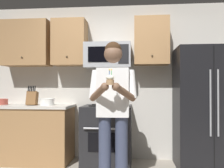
{
  "coord_description": "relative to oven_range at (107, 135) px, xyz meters",
  "views": [
    {
      "loc": [
        0.3,
        -2.48,
        1.22
      ],
      "look_at": [
        0.01,
        0.46,
        1.25
      ],
      "focal_mm": 39.49,
      "sensor_mm": 36.0,
      "label": 1
    }
  ],
  "objects": [
    {
      "name": "bowl_small_colored",
      "position": [
        -1.77,
        0.05,
        0.51
      ],
      "size": [
        0.21,
        0.21,
        0.09
      ],
      "color": "#B24C3F",
      "rests_on": "counter_left"
    },
    {
      "name": "bowl_large_white",
      "position": [
        -0.97,
        -0.02,
        0.52
      ],
      "size": [
        0.24,
        0.24,
        0.11
      ],
      "color": "white",
      "rests_on": "counter_left"
    },
    {
      "name": "counter_left",
      "position": [
        -1.3,
        0.02,
        0.0
      ],
      "size": [
        1.44,
        0.66,
        0.92
      ],
      "color": "#9E7247",
      "rests_on": "ground"
    },
    {
      "name": "person",
      "position": [
        0.18,
        -0.91,
        0.53
      ],
      "size": [
        0.6,
        0.48,
        1.76
      ],
      "color": "#383F59",
      "rests_on": "ground"
    },
    {
      "name": "refrigerator",
      "position": [
        1.5,
        -0.04,
        0.44
      ],
      "size": [
        0.9,
        0.75,
        1.8
      ],
      "color": "black",
      "rests_on": "ground"
    },
    {
      "name": "oven_range",
      "position": [
        0.0,
        0.0,
        0.0
      ],
      "size": [
        0.76,
        0.7,
        0.93
      ],
      "color": "black",
      "rests_on": "ground"
    },
    {
      "name": "microwave",
      "position": [
        0.0,
        0.12,
        1.26
      ],
      "size": [
        0.74,
        0.41,
        0.4
      ],
      "color": "#9EA0A5"
    },
    {
      "name": "knife_block",
      "position": [
        -1.21,
        -0.03,
        0.57
      ],
      "size": [
        0.16,
        0.15,
        0.32
      ],
      "color": "brown",
      "rests_on": "counter_left"
    },
    {
      "name": "wall_back",
      "position": [
        0.15,
        0.39,
        0.84
      ],
      "size": [
        4.4,
        0.1,
        2.6
      ],
      "primitive_type": "cube",
      "color": "beige",
      "rests_on": "ground"
    },
    {
      "name": "cabinet_row_upper",
      "position": [
        -0.57,
        0.17,
        1.49
      ],
      "size": [
        2.78,
        0.36,
        0.76
      ],
      "color": "#9E7247"
    },
    {
      "name": "cupcake",
      "position": [
        0.18,
        -1.24,
        0.83
      ],
      "size": [
        0.09,
        0.09,
        0.17
      ],
      "color": "#A87F56"
    }
  ]
}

